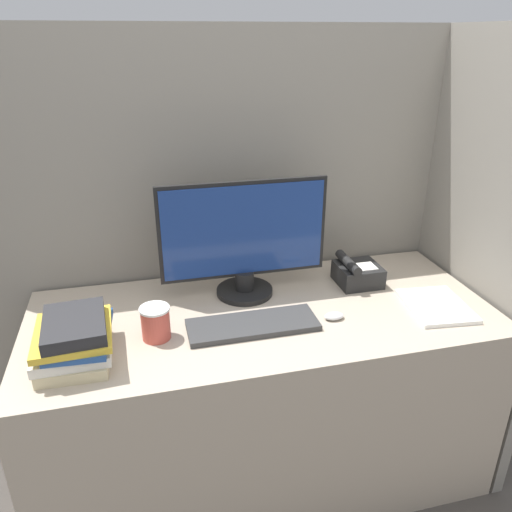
# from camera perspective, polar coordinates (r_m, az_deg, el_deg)

# --- Properties ---
(cubicle_panel_rear) EXTENTS (2.06, 0.04, 1.70)m
(cubicle_panel_rear) POSITION_cam_1_polar(r_m,az_deg,el_deg) (2.11, -1.94, 1.46)
(cubicle_panel_rear) COLOR gray
(cubicle_panel_rear) RESTS_ON ground_plane
(cubicle_panel_right) EXTENTS (0.04, 0.78, 1.70)m
(cubicle_panel_right) POSITION_cam_1_polar(r_m,az_deg,el_deg) (2.15, 23.56, -0.17)
(cubicle_panel_right) COLOR gray
(cubicle_panel_right) RESTS_ON ground_plane
(desk) EXTENTS (1.66, 0.72, 0.74)m
(desk) POSITION_cam_1_polar(r_m,az_deg,el_deg) (2.03, 0.72, -15.48)
(desk) COLOR tan
(desk) RESTS_ON ground_plane
(monitor) EXTENTS (0.63, 0.22, 0.44)m
(monitor) POSITION_cam_1_polar(r_m,az_deg,el_deg) (1.84, -1.39, 1.64)
(monitor) COLOR black
(monitor) RESTS_ON desk
(keyboard) EXTENTS (0.44, 0.16, 0.02)m
(keyboard) POSITION_cam_1_polar(r_m,az_deg,el_deg) (1.72, -0.38, -7.88)
(keyboard) COLOR #333333
(keyboard) RESTS_ON desk
(mouse) EXTENTS (0.07, 0.04, 0.02)m
(mouse) POSITION_cam_1_polar(r_m,az_deg,el_deg) (1.78, 8.91, -6.80)
(mouse) COLOR silver
(mouse) RESTS_ON desk
(coffee_cup) EXTENTS (0.10, 0.10, 0.11)m
(coffee_cup) POSITION_cam_1_polar(r_m,az_deg,el_deg) (1.67, -11.40, -7.49)
(coffee_cup) COLOR #BF4C3F
(coffee_cup) RESTS_ON desk
(book_stack) EXTENTS (0.24, 0.29, 0.15)m
(book_stack) POSITION_cam_1_polar(r_m,az_deg,el_deg) (1.62, -20.01, -9.02)
(book_stack) COLOR #C6B78C
(book_stack) RESTS_ON desk
(desk_telephone) EXTENTS (0.17, 0.18, 0.11)m
(desk_telephone) POSITION_cam_1_polar(r_m,az_deg,el_deg) (2.03, 11.47, -1.92)
(desk_telephone) COLOR black
(desk_telephone) RESTS_ON desk
(paper_pile) EXTENTS (0.24, 0.28, 0.02)m
(paper_pile) POSITION_cam_1_polar(r_m,az_deg,el_deg) (1.95, 19.90, -5.38)
(paper_pile) COLOR white
(paper_pile) RESTS_ON desk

